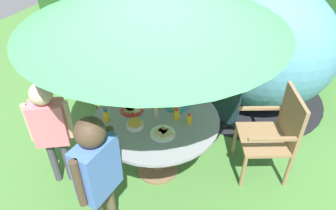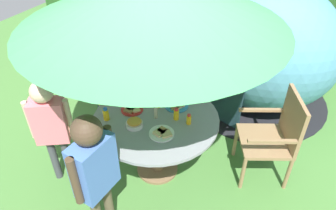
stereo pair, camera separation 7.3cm
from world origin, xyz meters
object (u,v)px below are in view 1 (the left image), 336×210
Objects in this scene: child_in_pink_shirt at (50,123)px; potted_plant at (97,72)px; child_in_grey_shirt at (175,61)px; plate_far_left at (176,105)px; juice_bottle_near_left at (106,115)px; juice_bottle_far_right at (177,114)px; patio_umbrella at (153,1)px; juice_bottle_mid_left at (189,119)px; snack_bowl at (135,124)px; wooden_chair at (275,131)px; juice_bottle_near_right at (174,90)px; cup_far at (176,86)px; juice_bottle_mid_right at (157,103)px; cup_near at (112,141)px; juice_bottle_center_front at (138,93)px; plate_front_edge at (132,109)px; plate_center_back at (163,133)px; child_in_blue_shirt at (97,168)px; child_in_yellow_shirt at (99,87)px; dome_tent at (260,45)px; garden_table at (157,130)px.

potted_plant is at bearing 79.70° from child_in_pink_shirt.
child_in_grey_shirt reaches higher than plate_far_left.
juice_bottle_near_left is 1.06× the size of juice_bottle_far_right.
juice_bottle_near_left is 0.66m from juice_bottle_far_right.
juice_bottle_mid_left is at bearing 10.75° from patio_umbrella.
snack_bowl is at bearing -138.26° from juice_bottle_far_right.
wooden_chair is at bearing 60.60° from child_in_grey_shirt.
juice_bottle_near_right is 0.12m from cup_far.
potted_plant is 1.72m from plate_far_left.
juice_bottle_mid_right is 1.86× the size of cup_near.
child_in_grey_shirt is 0.77m from juice_bottle_mid_right.
plate_far_left is 1.90× the size of juice_bottle_center_front.
plate_front_edge is (-0.37, -0.25, 0.00)m from plate_far_left.
juice_bottle_far_right is 1.99× the size of cup_near.
juice_bottle_center_front reaches higher than juice_bottle_near_right.
juice_bottle_mid_right is at bearing 160.82° from juice_bottle_far_right.
cup_near reaches higher than plate_center_back.
snack_bowl is (-0.05, 0.64, -0.08)m from child_in_blue_shirt.
plate_center_back is at bearing -23.05° from plate_front_edge.
child_in_yellow_shirt reaches higher than juice_bottle_far_right.
wooden_chair is 1.41m from dome_tent.
child_in_blue_shirt is at bearing -105.59° from juice_bottle_far_right.
juice_bottle_center_front is 1.16× the size of juice_bottle_mid_left.
cup_near is at bearing -123.79° from juice_bottle_far_right.
dome_tent is at bearing 26.59° from child_in_pink_shirt.
dome_tent reaches higher than child_in_grey_shirt.
cup_far is at bearing 37.81° from child_in_yellow_shirt.
child_in_grey_shirt is 5.56× the size of plate_far_left.
plate_front_edge is 1.78× the size of juice_bottle_center_front.
child_in_blue_shirt reaches higher than garden_table.
patio_umbrella is 19.78× the size of juice_bottle_mid_left.
juice_bottle_center_front is at bearing 79.26° from juice_bottle_near_left.
garden_table is at bearing 0.00° from child_in_yellow_shirt.
juice_bottle_mid_right is at bearing -30.40° from potted_plant.
plate_front_edge is 0.59m from juice_bottle_mid_left.
garden_table is 0.44m from juice_bottle_center_front.
plate_center_back is 0.98× the size of plate_far_left.
juice_bottle_near_right is (-0.17, 0.62, 0.04)m from plate_center_back.
juice_bottle_far_right is (0.09, -0.18, 0.05)m from plate_far_left.
juice_bottle_near_right is at bearing 117.20° from juice_bottle_far_right.
juice_bottle_near_right is at bearing -20.08° from potted_plant.
juice_bottle_near_left reaches higher than juice_bottle_near_right.
juice_bottle_far_right is 0.26m from juice_bottle_mid_right.
plate_center_back is at bearing -40.02° from juice_bottle_center_front.
child_in_blue_shirt is at bearing -113.21° from juice_bottle_mid_left.
child_in_blue_shirt is 0.87m from plate_front_edge.
juice_bottle_near_left reaches higher than juice_bottle_mid_left.
dome_tent is at bearing 126.56° from child_in_grey_shirt.
patio_umbrella is 1.08m from juice_bottle_far_right.
wooden_chair reaches higher than potted_plant.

